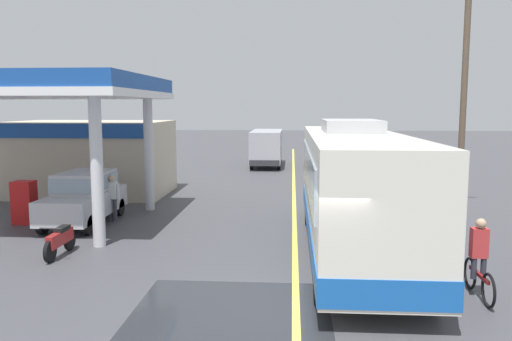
# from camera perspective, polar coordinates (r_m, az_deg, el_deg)

# --- Properties ---
(ground) EXTENTS (120.00, 120.00, 0.00)m
(ground) POSITION_cam_1_polar(r_m,az_deg,el_deg) (30.05, 4.20, -0.71)
(ground) COLOR #424247
(lane_divider_stripe) EXTENTS (0.16, 50.00, 0.01)m
(lane_divider_stripe) POSITION_cam_1_polar(r_m,az_deg,el_deg) (25.11, 4.22, -2.24)
(lane_divider_stripe) COLOR #D8CC4C
(lane_divider_stripe) RESTS_ON ground
(wet_puddle_patch) EXTENTS (3.94, 3.31, 0.01)m
(wet_puddle_patch) POSITION_cam_1_polar(r_m,az_deg,el_deg) (10.73, -2.69, -15.14)
(wet_puddle_patch) COLOR #26282D
(wet_puddle_patch) RESTS_ON ground
(coach_bus_main) EXTENTS (2.60, 11.04, 3.69)m
(coach_bus_main) POSITION_cam_1_polar(r_m,az_deg,el_deg) (14.59, 10.78, -2.28)
(coach_bus_main) COLOR silver
(coach_bus_main) RESTS_ON ground
(gas_station_roadside) EXTENTS (9.10, 11.95, 5.10)m
(gas_station_roadside) POSITION_cam_1_polar(r_m,az_deg,el_deg) (23.24, -19.64, 3.12)
(gas_station_roadside) COLOR #194799
(gas_station_roadside) RESTS_ON ground
(car_at_pump) EXTENTS (1.70, 4.20, 1.82)m
(car_at_pump) POSITION_cam_1_polar(r_m,az_deg,el_deg) (18.87, -18.52, -2.59)
(car_at_pump) COLOR #B2B2B7
(car_at_pump) RESTS_ON ground
(minibus_opposing_lane) EXTENTS (2.04, 6.13, 2.44)m
(minibus_opposing_lane) POSITION_cam_1_polar(r_m,az_deg,el_deg) (35.30, 1.20, 2.87)
(minibus_opposing_lane) COLOR #A5A5AD
(minibus_opposing_lane) RESTS_ON ground
(cyclist_on_shoulder) EXTENTS (0.34, 1.82, 1.72)m
(cyclist_on_shoulder) POSITION_cam_1_polar(r_m,az_deg,el_deg) (12.09, 23.49, -9.24)
(cyclist_on_shoulder) COLOR black
(cyclist_on_shoulder) RESTS_ON ground
(motorcycle_parked_forecourt) EXTENTS (0.55, 1.80, 0.92)m
(motorcycle_parked_forecourt) POSITION_cam_1_polar(r_m,az_deg,el_deg) (15.16, -20.89, -7.20)
(motorcycle_parked_forecourt) COLOR black
(motorcycle_parked_forecourt) RESTS_ON ground
(pedestrian_near_pump) EXTENTS (0.55, 0.22, 1.66)m
(pedestrian_near_pump) POSITION_cam_1_polar(r_m,az_deg,el_deg) (18.93, -15.68, -2.70)
(pedestrian_near_pump) COLOR #33333F
(pedestrian_near_pump) RESTS_ON ground
(pedestrian_by_shop) EXTENTS (0.55, 0.22, 1.66)m
(pedestrian_by_shop) POSITION_cam_1_polar(r_m,az_deg,el_deg) (21.35, -18.00, -1.70)
(pedestrian_by_shop) COLOR #33333F
(pedestrian_by_shop) RESTS_ON ground
(utility_pole_roadside) EXTENTS (1.80, 0.24, 8.93)m
(utility_pole_roadside) POSITION_cam_1_polar(r_m,az_deg,el_deg) (21.39, 22.07, 8.15)
(utility_pole_roadside) COLOR brown
(utility_pole_roadside) RESTS_ON ground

